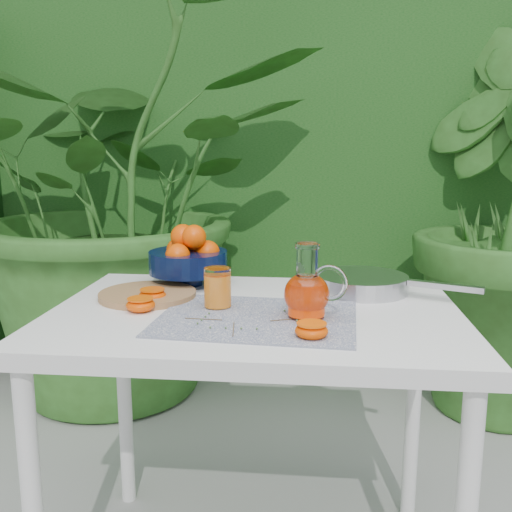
# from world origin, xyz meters

# --- Properties ---
(hedge_backdrop) EXTENTS (8.00, 1.65, 2.50)m
(hedge_backdrop) POSITION_xyz_m (0.06, 2.06, 1.19)
(hedge_backdrop) COLOR #164D18
(hedge_backdrop) RESTS_ON ground
(potted_plant_left) EXTENTS (2.32, 2.32, 1.92)m
(potted_plant_left) POSITION_xyz_m (-0.81, 1.24, 0.96)
(potted_plant_left) COLOR #315D20
(potted_plant_left) RESTS_ON ground
(potted_plant_right) EXTENTS (1.98, 1.98, 1.77)m
(potted_plant_right) POSITION_xyz_m (0.86, 1.25, 0.88)
(potted_plant_right) COLOR #315D20
(potted_plant_right) RESTS_ON ground
(white_table) EXTENTS (1.00, 0.70, 0.75)m
(white_table) POSITION_xyz_m (-0.08, 0.04, 0.67)
(white_table) COLOR white
(white_table) RESTS_ON ground
(placemat) EXTENTS (0.48, 0.38, 0.00)m
(placemat) POSITION_xyz_m (-0.06, -0.03, 0.75)
(placemat) COLOR #0E1F4F
(placemat) RESTS_ON white_table
(cutting_board) EXTENTS (0.29, 0.29, 0.02)m
(cutting_board) POSITION_xyz_m (-0.37, 0.12, 0.76)
(cutting_board) COLOR #9F6848
(cutting_board) RESTS_ON white_table
(fruit_bowl) EXTENTS (0.29, 0.29, 0.18)m
(fruit_bowl) POSITION_xyz_m (-0.29, 0.28, 0.83)
(fruit_bowl) COLOR black
(fruit_bowl) RESTS_ON white_table
(juice_pitcher) EXTENTS (0.16, 0.13, 0.17)m
(juice_pitcher) POSITION_xyz_m (0.05, -0.02, 0.81)
(juice_pitcher) COLOR white
(juice_pitcher) RESTS_ON white_table
(juice_tumbler) EXTENTS (0.08, 0.08, 0.10)m
(juice_tumbler) POSITION_xyz_m (-0.17, 0.04, 0.80)
(juice_tumbler) COLOR white
(juice_tumbler) RESTS_ON white_table
(saute_pan) EXTENTS (0.46, 0.33, 0.05)m
(saute_pan) POSITION_xyz_m (0.20, 0.25, 0.78)
(saute_pan) COLOR #B1B1B5
(saute_pan) RESTS_ON white_table
(orange_halves) EXTENTS (0.50, 0.33, 0.03)m
(orange_halves) POSITION_xyz_m (-0.21, -0.02, 0.77)
(orange_halves) COLOR #F54302
(orange_halves) RESTS_ON white_table
(thyme_sprigs) EXTENTS (0.30, 0.19, 0.01)m
(thyme_sprigs) POSITION_xyz_m (-0.08, -0.08, 0.76)
(thyme_sprigs) COLOR brown
(thyme_sprigs) RESTS_ON white_table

